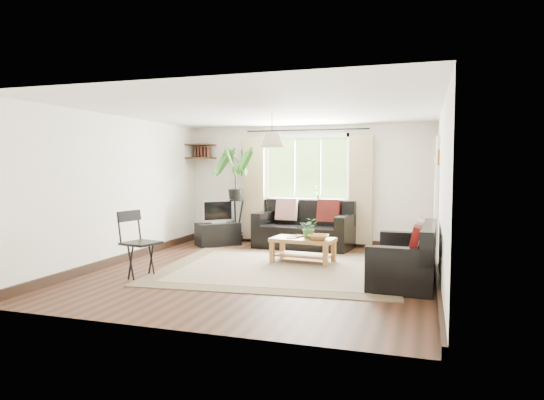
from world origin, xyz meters
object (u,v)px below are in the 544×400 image
(sofa_back, at_px, (304,226))
(folding_chair, at_px, (141,244))
(sofa_right, at_px, (404,254))
(coffee_table, at_px, (303,250))
(palm_stand, at_px, (236,196))
(tv_stand, at_px, (218,234))

(sofa_back, distance_m, folding_chair, 3.51)
(sofa_right, height_order, folding_chair, folding_chair)
(coffee_table, xyz_separation_m, palm_stand, (-1.79, 1.51, 0.78))
(coffee_table, bearing_deg, tv_stand, 149.53)
(sofa_right, relative_size, coffee_table, 1.62)
(tv_stand, height_order, palm_stand, palm_stand)
(palm_stand, distance_m, folding_chair, 3.25)
(palm_stand, bearing_deg, coffee_table, -40.24)
(sofa_back, xyz_separation_m, sofa_right, (1.97, -2.30, -0.05))
(sofa_back, bearing_deg, palm_stand, -177.30)
(sofa_back, distance_m, palm_stand, 1.55)
(sofa_back, relative_size, sofa_right, 1.13)
(sofa_back, xyz_separation_m, folding_chair, (-1.61, -3.12, 0.04))
(palm_stand, bearing_deg, tv_stand, -131.72)
(folding_chair, bearing_deg, sofa_right, -64.74)
(sofa_right, relative_size, folding_chair, 1.72)
(sofa_right, height_order, coffee_table, sofa_right)
(tv_stand, height_order, folding_chair, folding_chair)
(tv_stand, distance_m, folding_chair, 2.91)
(sofa_back, height_order, palm_stand, palm_stand)
(coffee_table, bearing_deg, palm_stand, 139.76)
(sofa_back, xyz_separation_m, palm_stand, (-1.45, 0.08, 0.55))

